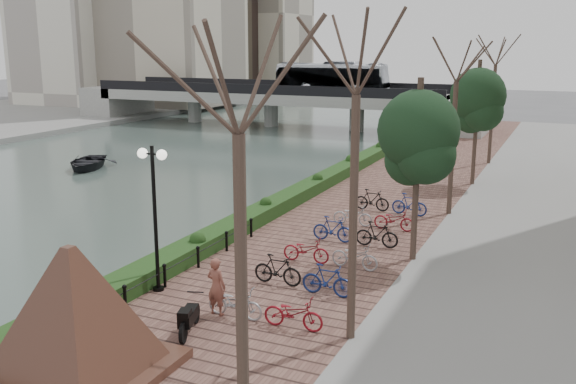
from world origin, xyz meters
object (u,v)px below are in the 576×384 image
Objects in this scene: lamppost at (154,187)px; granite_monument at (73,312)px; pedestrian at (216,286)px; boat at (87,162)px; motorcycle at (189,316)px.

granite_monument is at bearing -74.49° from lamppost.
lamppost is 3.73m from pedestrian.
lamppost is 24.71m from boat.
lamppost is 1.05× the size of boat.
granite_monument is 4.63m from pedestrian.
pedestrian is (1.17, 4.42, -0.76)m from granite_monument.
granite_monument is 5.73m from lamppost.
pedestrian is (0.05, 1.36, 0.38)m from motorcycle.
granite_monument reaches higher than pedestrian.
lamppost reaches higher than pedestrian.
lamppost is at bearing -66.44° from boat.
granite_monument is 1.39× the size of boat.
motorcycle is 1.41m from pedestrian.
pedestrian is (2.63, -0.84, -2.50)m from lamppost.
granite_monument is 29.34m from boat.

